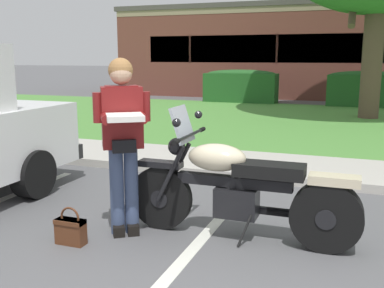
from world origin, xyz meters
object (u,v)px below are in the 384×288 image
(handbag, at_px, (71,229))
(hedge_left, at_px, (241,86))
(motorcycle, at_px, (247,190))
(rider_person, at_px, (123,133))
(brick_building, at_px, (374,51))
(hedge_center_left, at_px, (366,89))

(handbag, distance_m, hedge_left, 13.16)
(motorcycle, height_order, hedge_left, motorcycle)
(motorcycle, height_order, rider_person, rider_person)
(rider_person, xyz_separation_m, brick_building, (2.57, 19.18, 0.93))
(rider_person, height_order, hedge_left, rider_person)
(hedge_left, bearing_deg, rider_person, -80.76)
(rider_person, height_order, hedge_center_left, rider_person)
(motorcycle, xyz_separation_m, brick_building, (1.42, 18.92, 1.45))
(motorcycle, relative_size, hedge_center_left, 0.90)
(rider_person, relative_size, hedge_left, 0.64)
(rider_person, height_order, brick_building, brick_building)
(hedge_left, bearing_deg, handbag, -82.55)
(motorcycle, relative_size, rider_person, 1.31)
(motorcycle, distance_m, brick_building, 19.03)
(handbag, relative_size, hedge_left, 0.14)
(motorcycle, bearing_deg, hedge_center_left, 84.88)
(rider_person, distance_m, handbag, 1.02)
(handbag, bearing_deg, rider_person, 49.97)
(motorcycle, distance_m, hedge_center_left, 12.41)
(motorcycle, height_order, brick_building, brick_building)
(handbag, relative_size, brick_building, 0.02)
(hedge_center_left, bearing_deg, hedge_left, -180.00)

